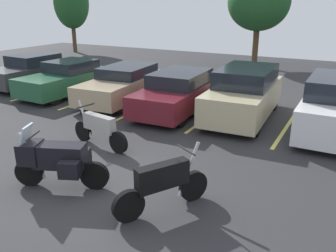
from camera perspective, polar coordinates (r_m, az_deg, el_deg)
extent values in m
cube|color=#2D2D30|center=(8.56, -13.12, -9.19)|extent=(44.00, 44.00, 0.10)
cylinder|color=black|center=(8.66, -21.41, -6.96)|extent=(0.64, 0.36, 0.65)
cylinder|color=black|center=(8.10, -11.71, -7.80)|extent=(0.64, 0.36, 0.65)
cube|color=black|center=(8.17, -17.02, -4.59)|extent=(1.23, 0.86, 0.53)
cylinder|color=#B2B2B7|center=(8.44, -21.02, -4.51)|extent=(0.49, 0.26, 1.12)
cylinder|color=black|center=(8.23, -20.92, -1.48)|extent=(0.27, 0.59, 0.04)
cube|color=black|center=(8.42, -21.21, -3.96)|extent=(0.61, 0.67, 0.48)
cube|color=#B2C1CC|center=(8.29, -21.88, -1.18)|extent=(0.32, 0.47, 0.39)
cube|color=black|center=(7.79, -15.60, -6.82)|extent=(0.50, 0.39, 0.36)
cube|color=black|center=(8.42, -13.84, -4.64)|extent=(0.50, 0.39, 0.36)
cylinder|color=black|center=(7.54, 4.07, -9.56)|extent=(0.43, 0.63, 0.65)
cylinder|color=black|center=(6.89, -6.37, -12.67)|extent=(0.43, 0.63, 0.65)
cube|color=black|center=(6.97, -0.91, -8.03)|extent=(0.78, 1.09, 0.50)
cylinder|color=#B2B2B7|center=(7.28, 3.37, -6.96)|extent=(0.32, 0.47, 1.12)
cylinder|color=black|center=(7.05, 2.90, -3.84)|extent=(0.55, 0.34, 0.04)
cylinder|color=black|center=(10.91, -13.46, -0.77)|extent=(0.63, 0.23, 0.62)
cylinder|color=black|center=(9.84, -7.99, -2.64)|extent=(0.63, 0.23, 0.62)
cube|color=gray|center=(10.23, -11.01, 0.48)|extent=(1.15, 0.43, 0.46)
cylinder|color=#B2B2B7|center=(10.69, -13.23, 1.11)|extent=(0.50, 0.15, 1.09)
cylinder|color=black|center=(10.51, -13.12, 3.18)|extent=(0.14, 0.62, 0.04)
cube|color=#EAE066|center=(19.87, -23.79, 6.22)|extent=(0.12, 4.62, 0.01)
cube|color=#EAE066|center=(17.83, -18.28, 5.55)|extent=(0.12, 4.62, 0.01)
cube|color=#EAE066|center=(16.00, -11.44, 4.64)|extent=(0.12, 4.62, 0.01)
cube|color=#EAE066|center=(14.46, -3.02, 3.43)|extent=(0.12, 4.62, 0.01)
cube|color=#EAE066|center=(13.30, 7.09, 1.88)|extent=(0.12, 4.62, 0.01)
cube|color=#EAE066|center=(12.64, 18.65, 0.04)|extent=(0.12, 4.62, 0.01)
cube|color=#38383D|center=(18.86, -21.01, 7.91)|extent=(2.03, 4.38, 0.80)
cube|color=black|center=(18.87, -20.83, 9.95)|extent=(1.79, 2.19, 0.51)
cylinder|color=black|center=(17.43, -22.98, 5.88)|extent=(0.25, 0.72, 0.71)
cylinder|color=black|center=(19.25, -16.04, 7.81)|extent=(0.25, 0.72, 0.71)
cylinder|color=black|center=(20.42, -19.14, 8.13)|extent=(0.25, 0.72, 0.71)
cube|color=#235638|center=(16.56, -16.11, 6.90)|extent=(2.05, 4.44, 0.78)
cube|color=black|center=(16.71, -15.37, 9.30)|extent=(1.81, 2.00, 0.49)
cylinder|color=black|center=(15.06, -17.90, 4.44)|extent=(0.24, 0.66, 0.66)
cylinder|color=black|center=(16.29, -21.77, 5.07)|extent=(0.24, 0.66, 0.66)
cylinder|color=black|center=(17.11, -10.54, 6.77)|extent=(0.24, 0.66, 0.66)
cylinder|color=black|center=(18.20, -14.47, 7.23)|extent=(0.24, 0.66, 0.66)
cube|color=tan|center=(14.92, -7.31, 6.25)|extent=(2.21, 4.79, 0.77)
cube|color=black|center=(15.16, -6.56, 8.81)|extent=(1.89, 2.51, 0.43)
cylinder|color=black|center=(13.27, -7.81, 3.41)|extent=(0.27, 0.73, 0.72)
cylinder|color=black|center=(14.15, -13.37, 4.07)|extent=(0.27, 0.73, 0.72)
cylinder|color=black|center=(15.96, -1.84, 6.30)|extent=(0.27, 0.73, 0.72)
cylinder|color=black|center=(16.70, -6.84, 6.76)|extent=(0.27, 0.73, 0.72)
cube|color=maroon|center=(13.46, 1.70, 4.94)|extent=(2.07, 4.91, 0.79)
cube|color=black|center=(13.45, 1.99, 7.73)|extent=(1.83, 2.56, 0.50)
cylinder|color=black|center=(11.78, 1.98, 1.43)|extent=(0.25, 0.69, 0.68)
cylinder|color=black|center=(12.49, -4.81, 2.42)|extent=(0.25, 0.69, 0.68)
cylinder|color=black|center=(14.73, 7.22, 4.97)|extent=(0.25, 0.69, 0.68)
cylinder|color=black|center=(15.30, 1.47, 5.66)|extent=(0.25, 0.69, 0.68)
cube|color=#C1B289|center=(12.86, 12.05, 4.26)|extent=(2.12, 4.76, 0.97)
cube|color=black|center=(12.91, 12.56, 7.87)|extent=(1.88, 2.91, 0.60)
cylinder|color=black|center=(11.31, 13.97, 0.11)|extent=(0.25, 0.70, 0.69)
cylinder|color=black|center=(11.71, 6.17, 1.24)|extent=(0.25, 0.70, 0.69)
cylinder|color=black|center=(14.32, 16.67, 3.90)|extent=(0.25, 0.70, 0.69)
cylinder|color=black|center=(14.63, 10.37, 4.73)|extent=(0.25, 0.70, 0.69)
cube|color=white|center=(12.14, 25.11, 1.87)|extent=(1.81, 4.25, 1.00)
cylinder|color=black|center=(10.95, 20.25, -1.45)|extent=(0.22, 0.60, 0.60)
cylinder|color=black|center=(13.68, 22.14, 2.37)|extent=(0.22, 0.60, 0.60)
cylinder|color=#4C3823|center=(31.11, -14.81, 13.16)|extent=(0.33, 0.33, 1.87)
ellipsoid|color=#1E4C23|center=(30.96, -15.30, 18.58)|extent=(2.78, 2.78, 4.02)
cylinder|color=#4C3823|center=(23.97, 13.84, 11.97)|extent=(0.37, 0.37, 2.21)
ellipsoid|color=#1E4C23|center=(23.80, 14.41, 18.78)|extent=(3.83, 3.83, 3.50)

